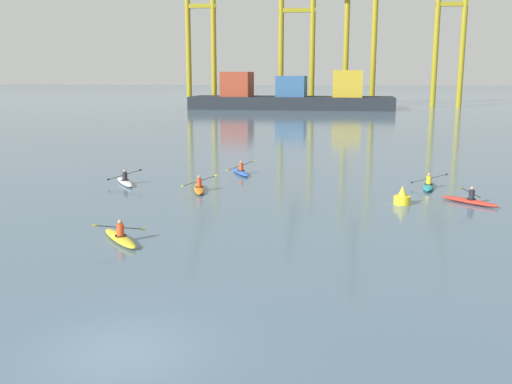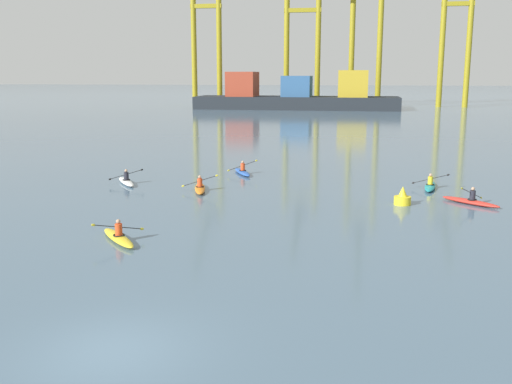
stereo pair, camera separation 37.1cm
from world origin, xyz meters
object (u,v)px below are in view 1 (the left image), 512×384
Objects in this scene: gantry_crane_west at (200,25)px; kayak_blue at (241,172)px; gantry_crane_east at (451,26)px; kayak_orange at (199,188)px; gantry_crane_east_mid at (361,16)px; container_barge at (292,96)px; channel_buoy at (402,198)px; gantry_crane_west_mid at (297,29)px; kayak_red at (470,200)px; kayak_white at (125,181)px; kayak_yellow at (120,237)px; kayak_teal at (429,185)px.

kayak_blue is (26.15, -89.38, -17.44)m from gantry_crane_west.
gantry_crane_east reaches higher than kayak_orange.
gantry_crane_east_mid is at bearing 84.06° from kayak_orange.
channel_buoy is (15.05, -88.60, -2.23)m from container_barge.
gantry_crane_west_mid reaches higher than kayak_red.
kayak_blue is at bearing -95.52° from gantry_crane_east_mid.
kayak_white is (-16.98, 3.20, -0.19)m from channel_buoy.
container_barge is 13.96× the size of kayak_yellow.
kayak_white is 5.44m from kayak_orange.
gantry_crane_east is 9.69× the size of kayak_blue.
kayak_teal reaches higher than kayak_yellow.
container_barge is at bearing 101.51° from kayak_teal.
gantry_crane_east_mid is at bearing 80.91° from kayak_white.
gantry_crane_west_mid is 9.74× the size of kayak_blue.
gantry_crane_east is at bearing 4.02° from gantry_crane_east_mid.
kayak_red is at bearing 32.16° from kayak_yellow.
gantry_crane_west is 12.34× the size of kayak_red.
kayak_white is at bearing -91.29° from container_barge.
container_barge is 13.97× the size of kayak_red.
kayak_orange is (3.65, -98.42, -16.52)m from gantry_crane_west_mid.
kayak_red is (20.61, -2.45, 0.00)m from kayak_white.
container_barge is at bearing -22.54° from gantry_crane_west.
gantry_crane_west is 10.60× the size of kayak_orange.
gantry_crane_west_mid is 1.01× the size of gantry_crane_east.
gantry_crane_east is at bearing 80.28° from channel_buoy.
gantry_crane_west reaches higher than channel_buoy.
gantry_crane_west is 10.55× the size of kayak_teal.
gantry_crane_east is at bearing 3.91° from gantry_crane_west.
kayak_teal is (-15.35, -96.29, -16.81)m from gantry_crane_east.
kayak_blue is at bearing -73.69° from gantry_crane_west.
kayak_red is at bearing -78.00° from container_barge.
container_barge is 80.63m from kayak_blue.
gantry_crane_east reaches higher than container_barge.
kayak_orange is 1.04× the size of kayak_blue.
kayak_teal is at bearing -79.68° from gantry_crane_west_mid.
kayak_yellow is (-0.49, -11.02, 0.00)m from kayak_orange.
gantry_crane_east_mid is 13.51× the size of kayak_yellow.
gantry_crane_east_mid is at bearing 84.40° from kayak_yellow.
container_barge is 89.90m from channel_buoy.
kayak_red is (3.63, 0.76, -0.19)m from channel_buoy.
kayak_teal is at bearing 111.47° from kayak_red.
kayak_blue is (-12.38, 3.22, 0.00)m from kayak_teal.
container_barge is at bearing 99.64° from channel_buoy.
kayak_yellow is (-12.21, -9.20, -0.19)m from channel_buoy.
channel_buoy is at bearing -81.28° from gantry_crane_west_mid.
gantry_crane_east_mid is at bearing 92.11° from kayak_teal.
kayak_blue reaches higher than kayak_white.
kayak_white is at bearing 111.03° from kayak_yellow.
kayak_blue is at bearing 141.90° from channel_buoy.
kayak_teal is 1.17× the size of kayak_yellow.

